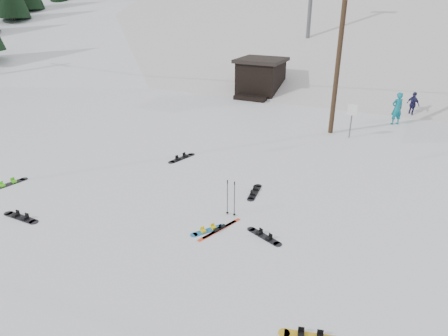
% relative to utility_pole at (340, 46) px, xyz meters
% --- Properties ---
extents(ground, '(200.00, 200.00, 0.00)m').
position_rel_utility_pole_xyz_m(ground, '(-2.00, -14.00, -4.68)').
color(ground, white).
rests_on(ground, ground).
extents(ski_slope, '(60.00, 85.24, 65.97)m').
position_rel_utility_pole_xyz_m(ski_slope, '(-2.00, 41.00, -16.68)').
color(ski_slope, silver).
rests_on(ski_slope, ground).
extents(ridge_left, '(47.54, 95.03, 58.38)m').
position_rel_utility_pole_xyz_m(ridge_left, '(-38.00, 34.00, -15.68)').
color(ridge_left, white).
rests_on(ridge_left, ground).
extents(treeline_left, '(20.00, 64.00, 10.00)m').
position_rel_utility_pole_xyz_m(treeline_left, '(-36.00, 26.00, -4.68)').
color(treeline_left, black).
rests_on(treeline_left, ground).
extents(treeline_crest, '(50.00, 6.00, 10.00)m').
position_rel_utility_pole_xyz_m(treeline_crest, '(-2.00, 72.00, -4.68)').
color(treeline_crest, black).
rests_on(treeline_crest, ski_slope).
extents(utility_pole, '(2.00, 0.26, 9.00)m').
position_rel_utility_pole_xyz_m(utility_pole, '(0.00, 0.00, 0.00)').
color(utility_pole, '#3A2819').
rests_on(utility_pole, ground).
extents(trail_sign, '(0.50, 0.09, 1.85)m').
position_rel_utility_pole_xyz_m(trail_sign, '(1.10, -0.42, -3.41)').
color(trail_sign, '#595B60').
rests_on(trail_sign, ground).
extents(lift_hut, '(3.40, 4.10, 2.75)m').
position_rel_utility_pole_xyz_m(lift_hut, '(-7.00, 6.94, -3.32)').
color(lift_hut, black).
rests_on(lift_hut, ground).
extents(hero_snowboard, '(0.82, 1.14, 0.09)m').
position_rel_utility_pole_xyz_m(hero_snowboard, '(-1.31, -12.03, -4.66)').
color(hero_snowboard, '#1C74BB').
rests_on(hero_snowboard, ground).
extents(hero_skis, '(0.70, 1.83, 0.10)m').
position_rel_utility_pole_xyz_m(hero_skis, '(-1.00, -11.82, -4.65)').
color(hero_skis, red).
rests_on(hero_skis, ground).
extents(ski_poles, '(0.36, 0.10, 1.33)m').
position_rel_utility_pole_xyz_m(ski_poles, '(-1.08, -10.79, -4.00)').
color(ski_poles, black).
rests_on(ski_poles, ground).
extents(board_scatter_a, '(1.60, 0.31, 0.11)m').
position_rel_utility_pole_xyz_m(board_scatter_a, '(-7.52, -14.19, -4.65)').
color(board_scatter_a, black).
rests_on(board_scatter_a, ground).
extents(board_scatter_b, '(0.63, 1.58, 0.11)m').
position_rel_utility_pole_xyz_m(board_scatter_b, '(-5.44, -7.03, -4.65)').
color(board_scatter_b, black).
rests_on(board_scatter_b, ground).
extents(board_scatter_c, '(0.56, 1.58, 0.11)m').
position_rel_utility_pole_xyz_m(board_scatter_c, '(-10.26, -12.60, -4.65)').
color(board_scatter_c, black).
rests_on(board_scatter_c, ground).
extents(board_scatter_d, '(1.34, 0.71, 0.10)m').
position_rel_utility_pole_xyz_m(board_scatter_d, '(0.46, -11.56, -4.66)').
color(board_scatter_d, black).
rests_on(board_scatter_d, ground).
extents(board_scatter_f, '(0.47, 1.51, 0.11)m').
position_rel_utility_pole_xyz_m(board_scatter_f, '(-0.99, -8.82, -4.65)').
color(board_scatter_f, black).
rests_on(board_scatter_f, ground).
extents(skier_teal, '(0.83, 0.79, 1.92)m').
position_rel_utility_pole_xyz_m(skier_teal, '(3.09, 3.31, -3.72)').
color(skier_teal, '#0D7686').
rests_on(skier_teal, ground).
extents(skier_navy, '(0.96, 0.86, 1.56)m').
position_rel_utility_pole_xyz_m(skier_navy, '(3.88, 5.56, -3.90)').
color(skier_navy, '#1E1C46').
rests_on(skier_navy, ground).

